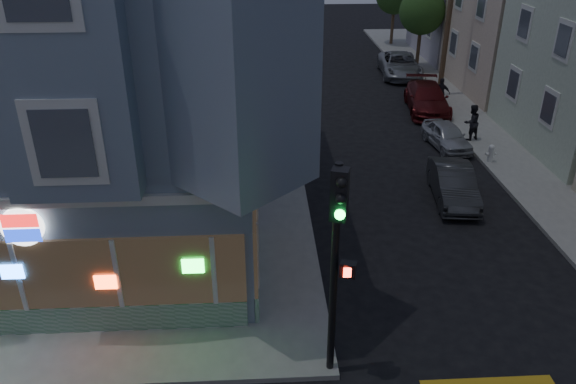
{
  "coord_description": "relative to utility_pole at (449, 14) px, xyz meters",
  "views": [
    {
      "loc": [
        1.22,
        -7.84,
        10.11
      ],
      "look_at": [
        2.03,
        6.76,
        2.67
      ],
      "focal_mm": 35.0,
      "sensor_mm": 36.0,
      "label": 1
    }
  ],
  "objects": [
    {
      "name": "corner_building",
      "position": [
        -18.0,
        -13.02,
        1.02
      ],
      "size": [
        14.6,
        14.6,
        11.4
      ],
      "color": "gray",
      "rests_on": "sidewalk_nw"
    },
    {
      "name": "row_house_c",
      "position": [
        7.5,
        1.0,
        -0.15
      ],
      "size": [
        12.0,
        8.6,
        9.0
      ],
      "primitive_type": "cube",
      "color": "#BEA492",
      "rests_on": "sidewalk_ne"
    },
    {
      "name": "utility_pole",
      "position": [
        0.0,
        0.0,
        0.0
      ],
      "size": [
        2.2,
        0.3,
        9.0
      ],
      "color": "#4C3826",
      "rests_on": "sidewalk_ne"
    },
    {
      "name": "street_tree_near",
      "position": [
        0.2,
        6.0,
        -0.86
      ],
      "size": [
        3.0,
        3.0,
        5.3
      ],
      "color": "#4C3826",
      "rests_on": "sidewalk_ne"
    },
    {
      "name": "pedestrian_a",
      "position": [
        -0.7,
        -7.2,
        -3.79
      ],
      "size": [
        1.02,
        0.91,
        1.72
      ],
      "primitive_type": "imported",
      "rotation": [
        0.0,
        0.0,
        3.52
      ],
      "color": "black",
      "rests_on": "sidewalk_ne"
    },
    {
      "name": "pedestrian_b",
      "position": [
        -0.7,
        -2.38,
        -3.82
      ],
      "size": [
        1.05,
        0.75,
        1.65
      ],
      "primitive_type": "imported",
      "rotation": [
        0.0,
        0.0,
        2.73
      ],
      "color": "black",
      "rests_on": "sidewalk_ne"
    },
    {
      "name": "parked_car_a",
      "position": [
        -2.02,
        -7.78,
        -4.21
      ],
      "size": [
        1.78,
        3.59,
        1.18
      ],
      "primitive_type": "imported",
      "rotation": [
        0.0,
        0.0,
        0.12
      ],
      "color": "#B1B3B9",
      "rests_on": "ground"
    },
    {
      "name": "parked_car_b",
      "position": [
        -3.4,
        -12.98,
        -4.14
      ],
      "size": [
        1.87,
        4.15,
        1.32
      ],
      "primitive_type": "imported",
      "rotation": [
        0.0,
        0.0,
        -0.12
      ],
      "color": "#333538",
      "rests_on": "ground"
    },
    {
      "name": "parked_car_c",
      "position": [
        -1.51,
        -2.58,
        -4.06
      ],
      "size": [
        2.66,
        5.31,
        1.48
      ],
      "primitive_type": "imported",
      "rotation": [
        0.0,
        0.0,
        -0.12
      ],
      "color": "#571316",
      "rests_on": "ground"
    },
    {
      "name": "parked_car_d",
      "position": [
        -1.3,
        4.72,
        -4.05
      ],
      "size": [
        2.87,
        5.52,
        1.49
      ],
      "primitive_type": "imported",
      "rotation": [
        0.0,
        0.0,
        -0.08
      ],
      "color": "#93969C",
      "rests_on": "ground"
    },
    {
      "name": "traffic_signal",
      "position": [
        -9.18,
        -21.84,
        -0.98
      ],
      "size": [
        0.68,
        0.61,
        5.42
      ],
      "rotation": [
        0.0,
        0.0,
        -0.32
      ],
      "color": "black",
      "rests_on": "sidewalk_nw"
    },
    {
      "name": "fire_hydrant",
      "position": [
        -0.7,
        -9.84,
        -4.23
      ],
      "size": [
        0.45,
        0.26,
        0.79
      ],
      "color": "white",
      "rests_on": "sidewalk_ne"
    }
  ]
}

